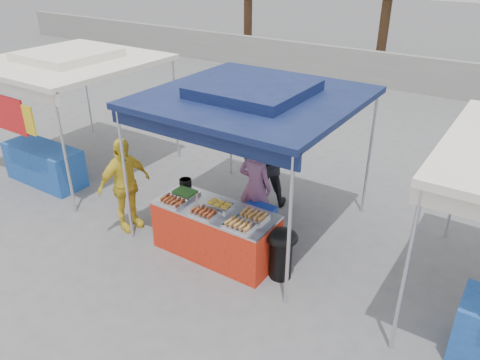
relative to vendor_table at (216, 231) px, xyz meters
The scene contains 20 objects.
ground_plane 0.44m from the vendor_table, 90.00° to the left, with size 80.00×80.00×0.00m, color #5F5F62.
back_wall 11.10m from the vendor_table, 90.00° to the left, with size 40.00×0.25×1.20m, color gray.
main_canopy 2.22m from the vendor_table, 90.00° to the left, with size 3.20×3.20×2.57m.
neighbor_stall_left 4.70m from the vendor_table, behind, with size 3.20×3.20×2.57m.
vendor_table is the anchor object (origin of this frame).
food_tray_fl 0.84m from the vendor_table, 160.10° to the right, with size 0.42×0.30×0.07m.
food_tray_fm 0.52m from the vendor_table, 99.84° to the right, with size 0.42×0.30×0.07m.
food_tray_fr 0.80m from the vendor_table, 21.42° to the right, with size 0.42×0.30×0.07m.
food_tray_bl 0.82m from the vendor_table, behind, with size 0.42×0.30×0.07m.
food_tray_bm 0.47m from the vendor_table, 78.82° to the left, with size 0.42×0.30×0.07m.
food_tray_br 0.79m from the vendor_table, ahead, with size 0.42×0.30×0.07m.
cooking_pot 1.05m from the vendor_table, 158.77° to the left, with size 0.21×0.21×0.12m, color black.
skewer_cup 0.55m from the vendor_table, 138.27° to the right, with size 0.08×0.08×0.10m, color silver.
wok_burner 1.15m from the vendor_table, ahead, with size 0.49×0.49×0.82m.
crate_left 0.84m from the vendor_table, 125.49° to the left, with size 0.55×0.38×0.33m, color #1537AC.
crate_right 0.85m from the vendor_table, 63.73° to the left, with size 0.55×0.39×0.33m, color #1537AC.
crate_stacked 0.81m from the vendor_table, 63.73° to the left, with size 0.52×0.36×0.31m, color #1537AC.
vendor_woman 1.07m from the vendor_table, 83.00° to the left, with size 0.60×0.40×1.66m, color #925C85.
helper_man 1.94m from the vendor_table, 96.15° to the left, with size 0.84×0.66×1.74m, color black.
customer_person 1.83m from the vendor_table, behind, with size 0.99×0.41×1.69m, color yellow.
Camera 1 is at (3.79, -5.10, 4.55)m, focal length 35.00 mm.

